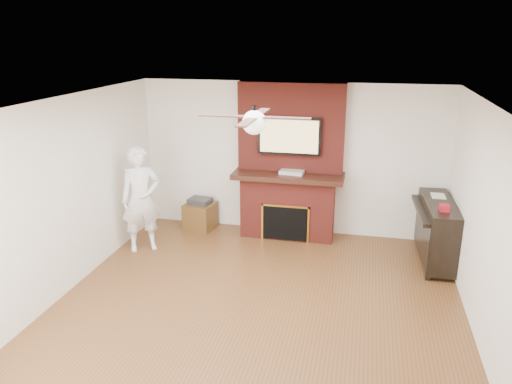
% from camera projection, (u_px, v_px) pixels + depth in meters
% --- Properties ---
extents(room_shell, '(5.36, 5.86, 2.86)m').
position_uv_depth(room_shell, '(254.00, 216.00, 5.65)').
color(room_shell, brown).
rests_on(room_shell, ground).
extents(fireplace, '(1.78, 0.64, 2.50)m').
position_uv_depth(fireplace, '(289.00, 177.00, 8.10)').
color(fireplace, maroon).
rests_on(fireplace, ground).
extents(tv, '(1.00, 0.08, 0.60)m').
position_uv_depth(tv, '(289.00, 136.00, 7.84)').
color(tv, black).
rests_on(tv, fireplace).
extents(ceiling_fan, '(1.21, 1.21, 0.31)m').
position_uv_depth(ceiling_fan, '(254.00, 121.00, 5.32)').
color(ceiling_fan, black).
rests_on(ceiling_fan, room_shell).
extents(person, '(0.72, 0.66, 1.64)m').
position_uv_depth(person, '(141.00, 199.00, 7.58)').
color(person, white).
rests_on(person, ground).
extents(side_table, '(0.54, 0.54, 0.54)m').
position_uv_depth(side_table, '(200.00, 214.00, 8.58)').
color(side_table, '#553918').
rests_on(side_table, ground).
extents(piano, '(0.58, 1.42, 1.01)m').
position_uv_depth(piano, '(437.00, 230.00, 7.27)').
color(piano, black).
rests_on(piano, ground).
extents(cable_box, '(0.39, 0.25, 0.05)m').
position_uv_depth(cable_box, '(292.00, 172.00, 7.96)').
color(cable_box, silver).
rests_on(cable_box, fireplace).
extents(candle_green, '(0.07, 0.07, 0.10)m').
position_uv_depth(candle_green, '(281.00, 236.00, 8.17)').
color(candle_green, '#3E8033').
rests_on(candle_green, ground).
extents(candle_cream, '(0.08, 0.08, 0.12)m').
position_uv_depth(candle_cream, '(292.00, 235.00, 8.20)').
color(candle_cream, beige).
rests_on(candle_cream, ground).
extents(candle_blue, '(0.06, 0.06, 0.09)m').
position_uv_depth(candle_blue, '(295.00, 237.00, 8.17)').
color(candle_blue, '#3544A1').
rests_on(candle_blue, ground).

